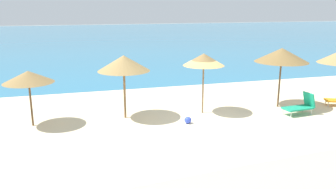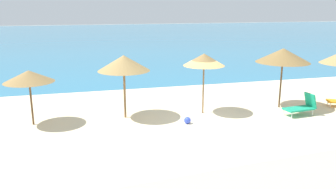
{
  "view_description": "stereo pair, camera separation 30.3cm",
  "coord_description": "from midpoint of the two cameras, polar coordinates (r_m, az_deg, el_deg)",
  "views": [
    {
      "loc": [
        -5.87,
        -13.95,
        4.95
      ],
      "look_at": [
        -1.65,
        0.71,
        1.03
      ],
      "focal_mm": 37.33,
      "sensor_mm": 36.0,
      "label": 1
    },
    {
      "loc": [
        -5.58,
        -14.03,
        4.95
      ],
      "look_at": [
        -1.65,
        0.71,
        1.03
      ],
      "focal_mm": 37.33,
      "sensor_mm": 36.0,
      "label": 2
    }
  ],
  "objects": [
    {
      "name": "beach_umbrella_3",
      "position": [
        16.04,
        5.31,
        5.69
      ],
      "size": [
        1.91,
        1.91,
        2.82
      ],
      "color": "brown",
      "rests_on": "ground_plane"
    },
    {
      "name": "beach_umbrella_2",
      "position": [
        15.4,
        -7.81,
        5.06
      ],
      "size": [
        2.3,
        2.3,
        2.83
      ],
      "color": "brown",
      "rests_on": "ground_plane"
    },
    {
      "name": "lounge_chair_0",
      "position": [
        17.3,
        20.41,
        -1.71
      ],
      "size": [
        1.5,
        0.79,
        1.0
      ],
      "rotation": [
        0.0,
        0.0,
        1.67
      ],
      "color": "#199972",
      "rests_on": "ground_plane"
    },
    {
      "name": "ground_plane",
      "position": [
        15.91,
        5.91,
        -3.8
      ],
      "size": [
        160.0,
        160.0,
        0.0
      ],
      "primitive_type": "plane",
      "color": "beige"
    },
    {
      "name": "beach_umbrella_4",
      "position": [
        17.81,
        17.61,
        6.15
      ],
      "size": [
        2.59,
        2.59,
        2.94
      ],
      "color": "brown",
      "rests_on": "ground_plane"
    },
    {
      "name": "beach_ball",
      "position": [
        15.05,
        2.69,
        -4.19
      ],
      "size": [
        0.3,
        0.3,
        0.3
      ],
      "primitive_type": "sphere",
      "color": "blue",
      "rests_on": "ground_plane"
    },
    {
      "name": "beach_umbrella_1",
      "position": [
        15.44,
        -22.38,
        2.67
      ],
      "size": [
        2.05,
        2.05,
        2.35
      ],
      "color": "brown",
      "rests_on": "ground_plane"
    },
    {
      "name": "sea_water",
      "position": [
        57.4,
        -10.4,
        9.24
      ],
      "size": [
        160.0,
        72.97,
        0.01
      ],
      "primitive_type": "cube",
      "color": "teal",
      "rests_on": "ground_plane"
    }
  ]
}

